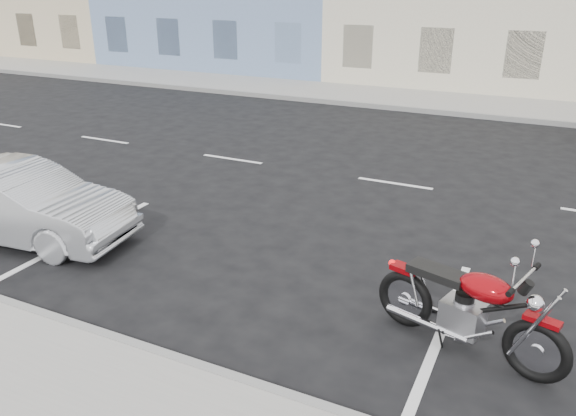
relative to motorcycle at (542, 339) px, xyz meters
name	(u,v)px	position (x,y,z in m)	size (l,w,h in m)	color
ground	(494,198)	(-1.08, 5.50, -0.53)	(120.00, 120.00, 0.00)	black
sidewalk_far	(380,97)	(-6.08, 14.20, -0.45)	(80.00, 3.40, 0.15)	gray
curb_near	(17,309)	(-6.08, -1.50, -0.45)	(80.00, 0.12, 0.16)	gray
curb_far	(365,105)	(-6.08, 12.50, -0.45)	(80.00, 0.12, 0.16)	gray
motorcycle	(542,339)	(0.00, 0.00, 0.00)	(2.26, 0.96, 1.16)	black
sedan_silver	(20,203)	(-7.88, 0.19, 0.09)	(1.32, 3.78, 1.25)	#A9ACB1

